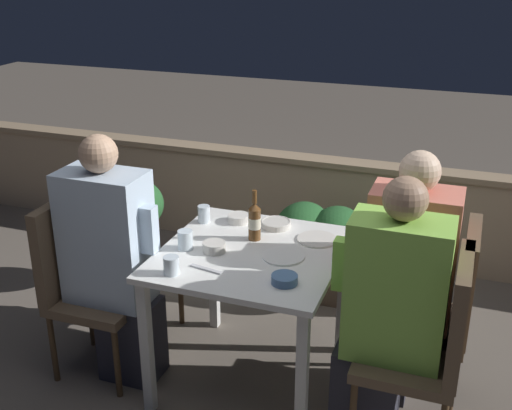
# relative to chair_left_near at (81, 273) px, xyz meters

# --- Properties ---
(ground_plane) EXTENTS (16.00, 16.00, 0.00)m
(ground_plane) POSITION_rel_chair_left_near_xyz_m (0.89, 0.18, -0.56)
(ground_plane) COLOR #665B51
(parapet_wall) EXTENTS (9.00, 0.18, 0.73)m
(parapet_wall) POSITION_rel_chair_left_near_xyz_m (0.89, 1.83, -0.19)
(parapet_wall) COLOR tan
(parapet_wall) RESTS_ON ground_plane
(dining_table) EXTENTS (0.88, 0.92, 0.76)m
(dining_table) POSITION_rel_chair_left_near_xyz_m (0.89, 0.18, 0.09)
(dining_table) COLOR white
(dining_table) RESTS_ON ground_plane
(planter_hedge) EXTENTS (0.82, 0.47, 0.61)m
(planter_hedge) POSITION_rel_chair_left_near_xyz_m (1.09, 1.22, -0.22)
(planter_hedge) COLOR brown
(planter_hedge) RESTS_ON ground_plane
(chair_left_near) EXTENTS (0.45, 0.44, 0.96)m
(chair_left_near) POSITION_rel_chair_left_near_xyz_m (0.00, 0.00, 0.00)
(chair_left_near) COLOR brown
(chair_left_near) RESTS_ON ground_plane
(person_blue_shirt) EXTENTS (0.50, 0.26, 1.34)m
(person_blue_shirt) POSITION_rel_chair_left_near_xyz_m (0.21, 0.00, 0.11)
(person_blue_shirt) COLOR #282833
(person_blue_shirt) RESTS_ON ground_plane
(chair_left_far) EXTENTS (0.45, 0.44, 0.96)m
(chair_left_far) POSITION_rel_chair_left_near_xyz_m (-0.00, 0.35, 0.00)
(chair_left_far) COLOR brown
(chair_left_far) RESTS_ON ground_plane
(chair_right_near) EXTENTS (0.45, 0.44, 0.96)m
(chair_right_near) POSITION_rel_chair_left_near_xyz_m (1.81, 0.00, 0.00)
(chair_right_near) COLOR brown
(chair_right_near) RESTS_ON ground_plane
(person_green_blouse) EXTENTS (0.50, 0.26, 1.30)m
(person_green_blouse) POSITION_rel_chair_left_near_xyz_m (1.60, 0.00, 0.09)
(person_green_blouse) COLOR #282833
(person_green_blouse) RESTS_ON ground_plane
(chair_right_far) EXTENTS (0.45, 0.44, 0.96)m
(chair_right_far) POSITION_rel_chair_left_near_xyz_m (1.83, 0.33, 0.00)
(chair_right_far) COLOR brown
(chair_right_far) RESTS_ON ground_plane
(person_coral_top) EXTENTS (0.49, 0.26, 1.31)m
(person_coral_top) POSITION_rel_chair_left_near_xyz_m (1.62, 0.33, 0.10)
(person_coral_top) COLOR #282833
(person_coral_top) RESTS_ON ground_plane
(beer_bottle) EXTENTS (0.07, 0.07, 0.27)m
(beer_bottle) POSITION_rel_chair_left_near_xyz_m (0.86, 0.32, 0.30)
(beer_bottle) COLOR brown
(beer_bottle) RESTS_ON dining_table
(plate_0) EXTENTS (0.21, 0.21, 0.01)m
(plate_0) POSITION_rel_chair_left_near_xyz_m (1.06, 0.17, 0.20)
(plate_0) COLOR white
(plate_0) RESTS_ON dining_table
(plate_1) EXTENTS (0.21, 0.21, 0.01)m
(plate_1) POSITION_rel_chair_left_near_xyz_m (1.17, 0.41, 0.20)
(plate_1) COLOR silver
(plate_1) RESTS_ON dining_table
(bowl_0) EXTENTS (0.16, 0.16, 0.03)m
(bowl_0) POSITION_rel_chair_left_near_xyz_m (0.91, 0.51, 0.21)
(bowl_0) COLOR beige
(bowl_0) RESTS_ON dining_table
(bowl_1) EXTENTS (0.12, 0.12, 0.04)m
(bowl_1) POSITION_rel_chair_left_near_xyz_m (0.70, 0.50, 0.22)
(bowl_1) COLOR silver
(bowl_1) RESTS_ON dining_table
(bowl_2) EXTENTS (0.11, 0.11, 0.05)m
(bowl_2) POSITION_rel_chair_left_near_xyz_m (0.72, 0.11, 0.22)
(bowl_2) COLOR beige
(bowl_2) RESTS_ON dining_table
(bowl_3) EXTENTS (0.12, 0.12, 0.04)m
(bowl_3) POSITION_rel_chair_left_near_xyz_m (1.14, -0.08, 0.22)
(bowl_3) COLOR #4C709E
(bowl_3) RESTS_ON dining_table
(glass_cup_0) EXTENTS (0.07, 0.07, 0.09)m
(glass_cup_0) POSITION_rel_chair_left_near_xyz_m (0.63, -0.17, 0.24)
(glass_cup_0) COLOR silver
(glass_cup_0) RESTS_ON dining_table
(glass_cup_1) EXTENTS (0.07, 0.07, 0.09)m
(glass_cup_1) POSITION_rel_chair_left_near_xyz_m (0.52, 0.43, 0.24)
(glass_cup_1) COLOR silver
(glass_cup_1) RESTS_ON dining_table
(glass_cup_2) EXTENTS (0.08, 0.08, 0.10)m
(glass_cup_2) POSITION_rel_chair_left_near_xyz_m (0.57, 0.09, 0.24)
(glass_cup_2) COLOR silver
(glass_cup_2) RESTS_ON dining_table
(fork_0) EXTENTS (0.17, 0.05, 0.01)m
(fork_0) POSITION_rel_chair_left_near_xyz_m (0.76, -0.08, 0.20)
(fork_0) COLOR silver
(fork_0) RESTS_ON dining_table
(potted_plant) EXTENTS (0.37, 0.37, 0.75)m
(potted_plant) POSITION_rel_chair_left_near_xyz_m (-0.20, 0.92, -0.10)
(potted_plant) COLOR #B2A899
(potted_plant) RESTS_ON ground_plane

